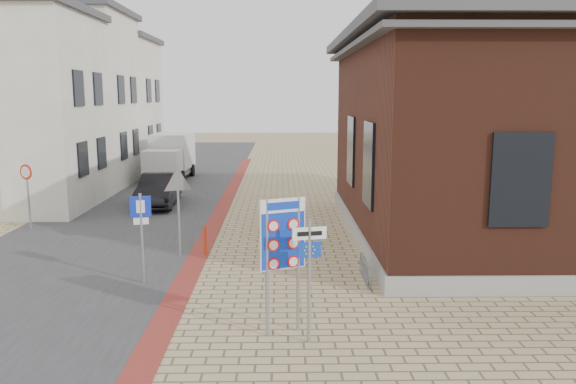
# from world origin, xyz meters

# --- Properties ---
(ground) EXTENTS (120.00, 120.00, 0.00)m
(ground) POSITION_xyz_m (0.00, 0.00, 0.00)
(ground) COLOR tan
(ground) RESTS_ON ground
(road_strip) EXTENTS (7.00, 60.00, 0.02)m
(road_strip) POSITION_xyz_m (-5.50, 15.00, 0.01)
(road_strip) COLOR #38383A
(road_strip) RESTS_ON ground
(curb_strip) EXTENTS (0.60, 40.00, 0.02)m
(curb_strip) POSITION_xyz_m (-2.00, 10.00, 0.01)
(curb_strip) COLOR maroon
(curb_strip) RESTS_ON ground
(brick_building) EXTENTS (13.00, 13.00, 6.80)m
(brick_building) POSITION_xyz_m (8.99, 7.00, 3.49)
(brick_building) COLOR gray
(brick_building) RESTS_ON ground
(townhouse_near) EXTENTS (7.40, 6.40, 8.30)m
(townhouse_near) POSITION_xyz_m (-10.99, 12.00, 4.17)
(townhouse_near) COLOR beige
(townhouse_near) RESTS_ON ground
(townhouse_mid) EXTENTS (7.40, 6.40, 9.10)m
(townhouse_mid) POSITION_xyz_m (-10.99, 18.00, 4.57)
(townhouse_mid) COLOR beige
(townhouse_mid) RESTS_ON ground
(townhouse_far) EXTENTS (7.40, 6.40, 8.30)m
(townhouse_far) POSITION_xyz_m (-10.99, 24.00, 4.17)
(townhouse_far) COLOR beige
(townhouse_far) RESTS_ON ground
(bike_rack) EXTENTS (0.08, 1.80, 0.60)m
(bike_rack) POSITION_xyz_m (2.65, 2.20, 0.26)
(bike_rack) COLOR slate
(bike_rack) RESTS_ON ground
(sedan) EXTENTS (1.65, 4.26, 1.38)m
(sedan) POSITION_xyz_m (-4.80, 12.27, 0.69)
(sedan) COLOR black
(sedan) RESTS_ON ground
(box_truck) EXTENTS (2.25, 4.98, 2.57)m
(box_truck) POSITION_xyz_m (-5.75, 19.91, 1.33)
(box_truck) COLOR slate
(box_truck) RESTS_ON ground
(border_sign) EXTENTS (0.89, 0.39, 2.76)m
(border_sign) POSITION_xyz_m (0.50, -1.05, 1.99)
(border_sign) COLOR gray
(border_sign) RESTS_ON ground
(essen_sign) EXTENTS (0.65, 0.17, 2.44)m
(essen_sign) POSITION_xyz_m (1.00, -1.50, 1.62)
(essen_sign) COLOR gray
(essen_sign) RESTS_ON ground
(parking_sign) EXTENTS (0.51, 0.16, 2.33)m
(parking_sign) POSITION_xyz_m (-3.02, 2.00, 1.57)
(parking_sign) COLOR gray
(parking_sign) RESTS_ON ground
(yield_sign) EXTENTS (0.89, 0.39, 2.63)m
(yield_sign) POSITION_xyz_m (-2.54, 4.48, 2.02)
(yield_sign) COLOR gray
(yield_sign) RESTS_ON ground
(speed_sign) EXTENTS (0.51, 0.25, 2.34)m
(speed_sign) POSITION_xyz_m (-8.50, 8.00, 1.56)
(speed_sign) COLOR gray
(speed_sign) RESTS_ON ground
(bollard) EXTENTS (0.09, 0.09, 0.88)m
(bollard) POSITION_xyz_m (-1.80, 4.58, 0.44)
(bollard) COLOR red
(bollard) RESTS_ON ground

